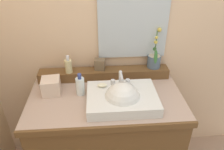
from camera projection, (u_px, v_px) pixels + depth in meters
wall_back at (102, 7)px, 1.69m from camera, size 2.67×0.20×2.79m
vanity_cabinet at (107, 137)px, 1.82m from camera, size 1.13×0.65×0.86m
back_ledge at (104, 74)px, 1.80m from camera, size 1.06×0.12×0.08m
sink_basin at (122, 99)px, 1.51m from camera, size 0.48×0.36×0.28m
soap_bar at (102, 85)px, 1.57m from camera, size 0.07×0.04×0.02m
potted_plant at (154, 59)px, 1.78m from camera, size 0.11×0.13×0.33m
soap_dispenser at (68, 66)px, 1.71m from camera, size 0.06×0.06×0.15m
trinket_box at (100, 64)px, 1.76m from camera, size 0.09×0.08×0.09m
lotion_bottle at (80, 86)px, 1.59m from camera, size 0.06×0.07×0.17m
tissue_box at (51, 86)px, 1.60m from camera, size 0.14×0.14×0.12m
mirror at (133, 22)px, 1.65m from camera, size 0.54×0.02×0.58m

